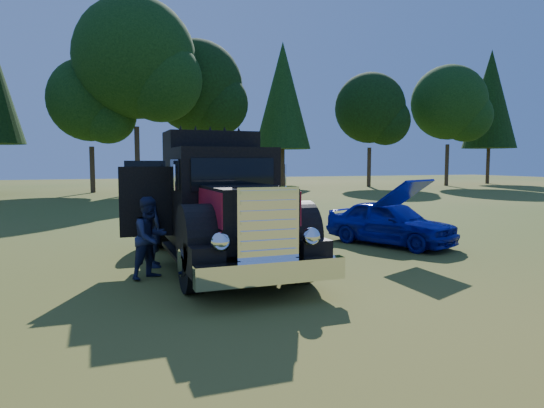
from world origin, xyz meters
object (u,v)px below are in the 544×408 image
(hotrod_coupe, at_px, (390,222))
(spectator_far, at_px, (150,238))
(spectator_near, at_px, (154,224))
(diamond_t_truck, at_px, (220,208))

(hotrod_coupe, height_order, spectator_far, hotrod_coupe)
(hotrod_coupe, relative_size, spectator_near, 2.24)
(hotrod_coupe, height_order, spectator_near, hotrod_coupe)
(diamond_t_truck, distance_m, spectator_near, 1.48)
(spectator_near, height_order, spectator_far, spectator_near)
(hotrod_coupe, distance_m, spectator_near, 6.48)
(diamond_t_truck, distance_m, spectator_far, 1.82)
(spectator_far, bearing_deg, diamond_t_truck, -9.70)
(hotrod_coupe, distance_m, spectator_far, 6.86)
(hotrod_coupe, relative_size, spectator_far, 2.59)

